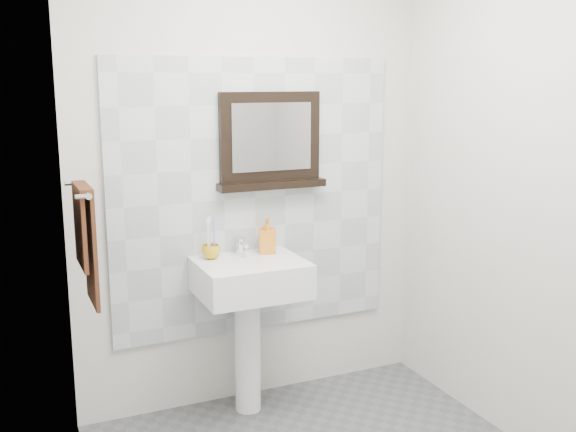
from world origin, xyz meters
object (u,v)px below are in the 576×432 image
object	(u,v)px
toothbrush_cup	(211,252)
framed_mirror	(270,143)
soap_dispenser	(267,235)
hand_towel	(86,236)
pedestal_sink	(250,294)

from	to	relation	value
toothbrush_cup	framed_mirror	xyz separation A→B (m)	(0.37, 0.07, 0.55)
soap_dispenser	hand_towel	distance (m)	1.01
hand_towel	soap_dispenser	bearing A→B (deg)	13.26
pedestal_sink	soap_dispenser	world-z (taller)	soap_dispenser
pedestal_sink	toothbrush_cup	xyz separation A→B (m)	(-0.17, 0.11, 0.22)
soap_dispenser	framed_mirror	bearing A→B (deg)	74.34
pedestal_sink	hand_towel	xyz separation A→B (m)	(-0.83, -0.12, 0.42)
pedestal_sink	toothbrush_cup	world-z (taller)	pedestal_sink
toothbrush_cup	hand_towel	size ratio (longest dim) A/B	0.17
framed_mirror	pedestal_sink	bearing A→B (deg)	-136.63
toothbrush_cup	soap_dispenser	xyz separation A→B (m)	(0.32, -0.00, 0.06)
toothbrush_cup	framed_mirror	bearing A→B (deg)	11.09
toothbrush_cup	hand_towel	xyz separation A→B (m)	(-0.65, -0.23, 0.20)
pedestal_sink	hand_towel	world-z (taller)	hand_towel
toothbrush_cup	framed_mirror	distance (m)	0.67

